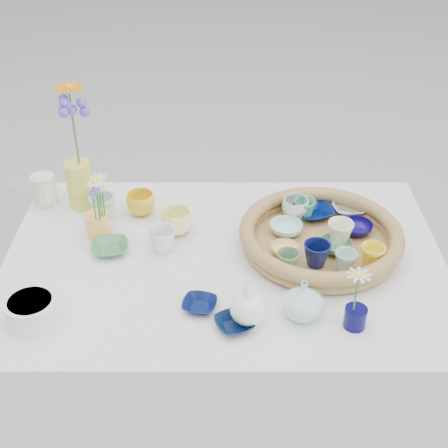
{
  "coord_description": "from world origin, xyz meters",
  "views": [
    {
      "loc": [
        0.0,
        -1.42,
        1.85
      ],
      "look_at": [
        0.0,
        0.02,
        0.87
      ],
      "focal_mm": 50.0,
      "sensor_mm": 36.0,
      "label": 1
    }
  ],
  "objects_px": {
    "tall_vase_yellow": "(80,184)",
    "wicker_tray": "(320,237)",
    "display_table": "(224,429)",
    "bud_vase_seafoam": "(303,300)"
  },
  "relations": [
    {
      "from": "tall_vase_yellow",
      "to": "wicker_tray",
      "type": "bearing_deg",
      "value": -17.65
    },
    {
      "from": "display_table",
      "to": "wicker_tray",
      "type": "height_order",
      "value": "wicker_tray"
    },
    {
      "from": "bud_vase_seafoam",
      "to": "tall_vase_yellow",
      "type": "relative_size",
      "value": 0.71
    },
    {
      "from": "wicker_tray",
      "to": "tall_vase_yellow",
      "type": "xyz_separation_m",
      "value": [
        -0.74,
        0.24,
        0.04
      ]
    },
    {
      "from": "bud_vase_seafoam",
      "to": "tall_vase_yellow",
      "type": "xyz_separation_m",
      "value": [
        -0.66,
        0.53,
        0.02
      ]
    },
    {
      "from": "display_table",
      "to": "wicker_tray",
      "type": "xyz_separation_m",
      "value": [
        0.28,
        0.05,
        0.8
      ]
    },
    {
      "from": "bud_vase_seafoam",
      "to": "tall_vase_yellow",
      "type": "bearing_deg",
      "value": 141.19
    },
    {
      "from": "display_table",
      "to": "tall_vase_yellow",
      "type": "bearing_deg",
      "value": 148.13
    },
    {
      "from": "bud_vase_seafoam",
      "to": "wicker_tray",
      "type": "bearing_deg",
      "value": 74.27
    },
    {
      "from": "display_table",
      "to": "wicker_tray",
      "type": "relative_size",
      "value": 2.66
    }
  ]
}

